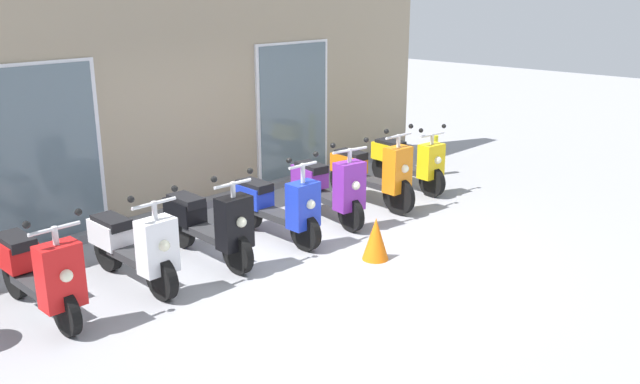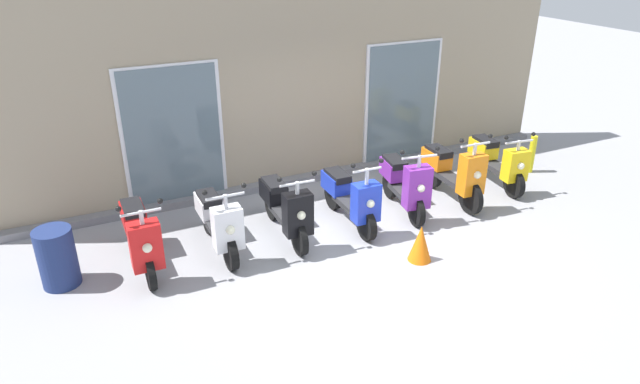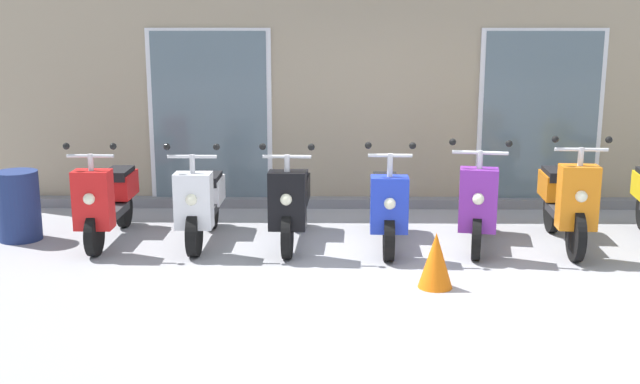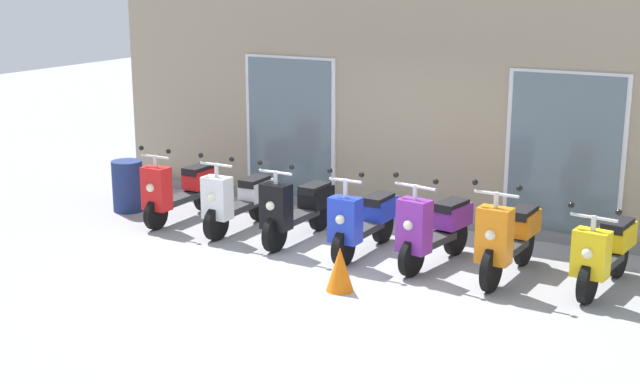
{
  "view_description": "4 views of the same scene",
  "coord_description": "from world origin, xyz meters",
  "px_view_note": "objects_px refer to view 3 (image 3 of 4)",
  "views": [
    {
      "loc": [
        -5.47,
        -5.23,
        3.12
      ],
      "look_at": [
        0.49,
        0.44,
        0.61
      ],
      "focal_mm": 37.67,
      "sensor_mm": 36.0,
      "label": 1
    },
    {
      "loc": [
        -3.7,
        -5.87,
        4.1
      ],
      "look_at": [
        -0.63,
        0.43,
        0.81
      ],
      "focal_mm": 31.52,
      "sensor_mm": 36.0,
      "label": 2
    },
    {
      "loc": [
        -0.57,
        -7.32,
        2.42
      ],
      "look_at": [
        -0.68,
        0.61,
        0.63
      ],
      "focal_mm": 43.44,
      "sensor_mm": 36.0,
      "label": 3
    },
    {
      "loc": [
        4.75,
        -8.99,
        3.58
      ],
      "look_at": [
        -0.34,
        0.32,
        0.88
      ],
      "focal_mm": 49.21,
      "sensor_mm": 36.0,
      "label": 4
    }
  ],
  "objects_px": {
    "scooter_white": "(202,202)",
    "scooter_orange": "(566,200)",
    "traffic_cone": "(436,260)",
    "scooter_black": "(292,201)",
    "trash_bin": "(19,206)",
    "scooter_red": "(108,199)",
    "scooter_purple": "(477,201)",
    "scooter_blue": "(387,205)"
  },
  "relations": [
    {
      "from": "traffic_cone",
      "to": "trash_bin",
      "type": "distance_m",
      "value": 4.68
    },
    {
      "from": "scooter_red",
      "to": "scooter_orange",
      "type": "distance_m",
      "value": 4.97
    },
    {
      "from": "scooter_blue",
      "to": "scooter_orange",
      "type": "xyz_separation_m",
      "value": [
        1.91,
        -0.01,
        0.06
      ]
    },
    {
      "from": "scooter_red",
      "to": "trash_bin",
      "type": "relative_size",
      "value": 2.05
    },
    {
      "from": "scooter_red",
      "to": "scooter_blue",
      "type": "bearing_deg",
      "value": -2.35
    },
    {
      "from": "scooter_orange",
      "to": "traffic_cone",
      "type": "bearing_deg",
      "value": -139.54
    },
    {
      "from": "scooter_red",
      "to": "traffic_cone",
      "type": "relative_size",
      "value": 3.06
    },
    {
      "from": "traffic_cone",
      "to": "trash_bin",
      "type": "height_order",
      "value": "trash_bin"
    },
    {
      "from": "scooter_orange",
      "to": "scooter_red",
      "type": "bearing_deg",
      "value": 178.39
    },
    {
      "from": "scooter_blue",
      "to": "scooter_orange",
      "type": "bearing_deg",
      "value": -0.43
    },
    {
      "from": "scooter_purple",
      "to": "scooter_orange",
      "type": "relative_size",
      "value": 0.91
    },
    {
      "from": "trash_bin",
      "to": "scooter_white",
      "type": "bearing_deg",
      "value": -1.72
    },
    {
      "from": "scooter_red",
      "to": "scooter_purple",
      "type": "relative_size",
      "value": 1.06
    },
    {
      "from": "scooter_white",
      "to": "trash_bin",
      "type": "bearing_deg",
      "value": 178.28
    },
    {
      "from": "traffic_cone",
      "to": "trash_bin",
      "type": "bearing_deg",
      "value": 161.11
    },
    {
      "from": "scooter_red",
      "to": "scooter_white",
      "type": "bearing_deg",
      "value": -0.84
    },
    {
      "from": "scooter_orange",
      "to": "traffic_cone",
      "type": "relative_size",
      "value": 3.16
    },
    {
      "from": "scooter_black",
      "to": "trash_bin",
      "type": "distance_m",
      "value": 3.04
    },
    {
      "from": "scooter_red",
      "to": "scooter_orange",
      "type": "height_order",
      "value": "scooter_orange"
    },
    {
      "from": "scooter_red",
      "to": "traffic_cone",
      "type": "xyz_separation_m",
      "value": [
        3.41,
        -1.47,
        -0.22
      ]
    },
    {
      "from": "scooter_blue",
      "to": "scooter_purple",
      "type": "xyz_separation_m",
      "value": [
        0.97,
        -0.02,
        0.05
      ]
    },
    {
      "from": "traffic_cone",
      "to": "trash_bin",
      "type": "relative_size",
      "value": 0.67
    },
    {
      "from": "traffic_cone",
      "to": "trash_bin",
      "type": "xyz_separation_m",
      "value": [
        -4.42,
        1.51,
        0.13
      ]
    },
    {
      "from": "scooter_black",
      "to": "trash_bin",
      "type": "bearing_deg",
      "value": 178.05
    },
    {
      "from": "scooter_white",
      "to": "scooter_blue",
      "type": "distance_m",
      "value": 2.02
    },
    {
      "from": "scooter_black",
      "to": "scooter_purple",
      "type": "distance_m",
      "value": 2.0
    },
    {
      "from": "scooter_orange",
      "to": "trash_bin",
      "type": "distance_m",
      "value": 5.98
    },
    {
      "from": "scooter_white",
      "to": "scooter_purple",
      "type": "bearing_deg",
      "value": -2.44
    },
    {
      "from": "scooter_white",
      "to": "traffic_cone",
      "type": "height_order",
      "value": "scooter_white"
    },
    {
      "from": "scooter_red",
      "to": "trash_bin",
      "type": "xyz_separation_m",
      "value": [
        -1.01,
        0.05,
        -0.09
      ]
    },
    {
      "from": "scooter_red",
      "to": "scooter_blue",
      "type": "xyz_separation_m",
      "value": [
        3.05,
        -0.13,
        -0.03
      ]
    },
    {
      "from": "scooter_black",
      "to": "scooter_blue",
      "type": "relative_size",
      "value": 1.04
    },
    {
      "from": "scooter_black",
      "to": "trash_bin",
      "type": "relative_size",
      "value": 2.1
    },
    {
      "from": "scooter_white",
      "to": "scooter_purple",
      "type": "distance_m",
      "value": 2.98
    },
    {
      "from": "scooter_red",
      "to": "scooter_blue",
      "type": "height_order",
      "value": "scooter_blue"
    },
    {
      "from": "traffic_cone",
      "to": "scooter_red",
      "type": "bearing_deg",
      "value": 156.72
    },
    {
      "from": "scooter_blue",
      "to": "scooter_purple",
      "type": "height_order",
      "value": "scooter_purple"
    },
    {
      "from": "scooter_white",
      "to": "scooter_blue",
      "type": "xyz_separation_m",
      "value": [
        2.01,
        -0.11,
        0.0
      ]
    },
    {
      "from": "scooter_white",
      "to": "scooter_orange",
      "type": "bearing_deg",
      "value": -1.81
    },
    {
      "from": "scooter_purple",
      "to": "traffic_cone",
      "type": "relative_size",
      "value": 2.89
    },
    {
      "from": "scooter_blue",
      "to": "trash_bin",
      "type": "height_order",
      "value": "scooter_blue"
    },
    {
      "from": "scooter_blue",
      "to": "trash_bin",
      "type": "bearing_deg",
      "value": 177.59
    }
  ]
}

